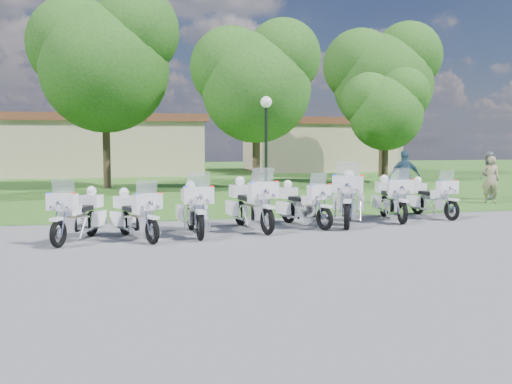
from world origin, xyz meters
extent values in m
plane|color=slate|center=(0.00, 0.00, 0.00)|extent=(100.00, 100.00, 0.00)
cube|color=#306820|center=(0.00, 27.00, 0.00)|extent=(100.00, 48.00, 0.01)
torus|color=black|center=(-5.47, -0.64, 0.30)|extent=(0.35, 0.61, 0.62)
torus|color=black|center=(-4.86, 0.80, 0.30)|extent=(0.35, 0.61, 0.62)
cube|color=white|center=(-5.47, -0.65, 0.62)|extent=(0.31, 0.44, 0.06)
cube|color=white|center=(-5.39, -0.44, 0.96)|extent=(0.70, 0.46, 0.37)
cube|color=silver|center=(-5.36, -0.39, 1.29)|extent=(0.52, 0.30, 0.35)
sphere|color=red|center=(-5.14, -0.61, 1.14)|extent=(0.08, 0.08, 0.08)
sphere|color=#1426E5|center=(-5.68, -0.38, 1.14)|extent=(0.08, 0.08, 0.08)
cube|color=silver|center=(-5.16, 0.10, 0.41)|extent=(0.49, 0.60, 0.31)
cube|color=white|center=(-5.24, -0.10, 0.73)|extent=(0.46, 0.55, 0.20)
cube|color=black|center=(-5.05, 0.36, 0.72)|extent=(0.51, 0.65, 0.11)
cube|color=white|center=(-4.66, 0.57, 0.46)|extent=(0.34, 0.50, 0.33)
cube|color=white|center=(-5.17, 0.78, 0.46)|extent=(0.34, 0.50, 0.33)
cube|color=white|center=(-4.85, 0.83, 0.85)|extent=(0.55, 0.51, 0.29)
sphere|color=white|center=(-4.85, 0.83, 1.08)|extent=(0.24, 0.24, 0.24)
torus|color=black|center=(-3.49, -0.65, 0.29)|extent=(0.34, 0.59, 0.59)
torus|color=black|center=(-4.08, 0.74, 0.29)|extent=(0.34, 0.59, 0.59)
cube|color=white|center=(-3.48, -0.66, 0.60)|extent=(0.30, 0.42, 0.06)
cube|color=white|center=(-3.57, -0.46, 0.93)|extent=(0.67, 0.44, 0.35)
cube|color=silver|center=(-3.59, -0.41, 1.24)|extent=(0.50, 0.29, 0.33)
sphere|color=red|center=(-3.29, -0.40, 1.10)|extent=(0.08, 0.08, 0.08)
sphere|color=#1426E5|center=(-3.81, -0.62, 1.10)|extent=(0.08, 0.08, 0.08)
cube|color=silver|center=(-3.79, 0.06, 0.40)|extent=(0.47, 0.57, 0.30)
cube|color=white|center=(-3.71, -0.13, 0.71)|extent=(0.44, 0.53, 0.19)
cube|color=black|center=(-3.90, 0.31, 0.69)|extent=(0.49, 0.62, 0.11)
cube|color=white|center=(-3.78, 0.72, 0.44)|extent=(0.33, 0.49, 0.32)
cube|color=white|center=(-4.27, 0.51, 0.44)|extent=(0.33, 0.49, 0.32)
cube|color=white|center=(-4.09, 0.76, 0.81)|extent=(0.53, 0.49, 0.28)
sphere|color=white|center=(-4.09, 0.76, 1.04)|extent=(0.23, 0.23, 0.23)
torus|color=black|center=(-2.39, -0.39, 0.32)|extent=(0.14, 0.65, 0.65)
torus|color=black|center=(-2.43, 1.26, 0.32)|extent=(0.14, 0.65, 0.65)
cube|color=white|center=(-2.39, -0.41, 0.66)|extent=(0.18, 0.43, 0.07)
cube|color=white|center=(-2.40, -0.17, 1.02)|extent=(0.71, 0.25, 0.39)
cube|color=silver|center=(-2.40, -0.11, 1.36)|extent=(0.55, 0.13, 0.37)
sphere|color=red|center=(-2.09, -0.22, 1.21)|extent=(0.09, 0.09, 0.09)
sphere|color=#1426E5|center=(-2.71, -0.23, 1.21)|extent=(0.09, 0.09, 0.09)
cube|color=silver|center=(-2.41, 0.45, 0.44)|extent=(0.34, 0.55, 0.33)
cube|color=white|center=(-2.41, 0.22, 0.78)|extent=(0.32, 0.51, 0.21)
cube|color=black|center=(-2.42, 0.75, 0.76)|extent=(0.34, 0.61, 0.12)
cube|color=white|center=(-2.13, 1.12, 0.49)|extent=(0.18, 0.51, 0.35)
cube|color=white|center=(-2.72, 1.11, 0.49)|extent=(0.18, 0.51, 0.35)
cube|color=white|center=(-2.43, 1.29, 0.90)|extent=(0.47, 0.40, 0.31)
sphere|color=white|center=(-2.43, 1.29, 1.15)|extent=(0.25, 0.25, 0.25)
torus|color=black|center=(-0.70, 0.02, 0.34)|extent=(0.26, 0.70, 0.68)
torus|color=black|center=(-1.03, 1.73, 0.34)|extent=(0.26, 0.70, 0.68)
cube|color=white|center=(-0.70, 0.00, 0.70)|extent=(0.27, 0.48, 0.07)
cube|color=white|center=(-0.75, 0.25, 1.07)|extent=(0.77, 0.38, 0.41)
cube|color=silver|center=(-0.76, 0.31, 1.43)|extent=(0.59, 0.23, 0.38)
sphere|color=red|center=(-0.41, 0.25, 1.27)|extent=(0.09, 0.09, 0.09)
sphere|color=#1426E5|center=(-1.05, 0.13, 1.27)|extent=(0.09, 0.09, 0.09)
cube|color=silver|center=(-0.87, 0.89, 0.46)|extent=(0.45, 0.63, 0.35)
cube|color=white|center=(-0.82, 0.65, 0.82)|extent=(0.42, 0.58, 0.22)
cube|color=black|center=(-0.93, 1.19, 0.80)|extent=(0.46, 0.69, 0.12)
cube|color=white|center=(-0.70, 1.63, 0.51)|extent=(0.28, 0.56, 0.37)
cube|color=white|center=(-1.30, 1.52, 0.51)|extent=(0.28, 0.56, 0.37)
cube|color=white|center=(-1.04, 1.76, 0.94)|extent=(0.56, 0.50, 0.33)
sphere|color=white|center=(-1.04, 1.76, 1.21)|extent=(0.27, 0.27, 0.27)
torus|color=black|center=(0.90, 0.41, 0.30)|extent=(0.33, 0.62, 0.62)
torus|color=black|center=(0.36, 1.88, 0.30)|extent=(0.33, 0.62, 0.62)
cube|color=white|center=(0.91, 0.39, 0.63)|extent=(0.30, 0.44, 0.06)
cube|color=white|center=(0.83, 0.61, 0.97)|extent=(0.70, 0.44, 0.37)
cube|color=silver|center=(0.81, 0.66, 1.29)|extent=(0.52, 0.28, 0.35)
sphere|color=red|center=(1.12, 0.66, 1.14)|extent=(0.08, 0.08, 0.08)
sphere|color=#1426E5|center=(0.57, 0.46, 1.14)|extent=(0.08, 0.08, 0.08)
cube|color=silver|center=(0.62, 1.16, 0.41)|extent=(0.47, 0.59, 0.31)
cube|color=white|center=(0.70, 0.96, 0.74)|extent=(0.44, 0.55, 0.20)
cube|color=black|center=(0.53, 1.42, 0.72)|extent=(0.49, 0.64, 0.11)
cube|color=white|center=(0.67, 1.85, 0.46)|extent=(0.32, 0.51, 0.33)
cube|color=white|center=(0.15, 1.66, 0.46)|extent=(0.32, 0.51, 0.33)
cube|color=white|center=(0.35, 1.91, 0.85)|extent=(0.54, 0.50, 0.29)
sphere|color=white|center=(0.35, 1.91, 1.09)|extent=(0.24, 0.24, 0.24)
torus|color=black|center=(1.48, 0.33, 0.36)|extent=(0.43, 0.74, 0.74)
torus|color=black|center=(2.23, 2.06, 0.36)|extent=(0.43, 0.74, 0.74)
cube|color=white|center=(1.47, 0.31, 0.75)|extent=(0.38, 0.53, 0.08)
cube|color=white|center=(1.58, 0.57, 1.16)|extent=(0.84, 0.56, 0.44)
cube|color=silver|center=(1.61, 0.63, 1.55)|extent=(0.62, 0.37, 0.42)
sphere|color=red|center=(1.88, 0.37, 1.37)|extent=(0.10, 0.10, 0.10)
sphere|color=#1426E5|center=(1.23, 0.65, 1.37)|extent=(0.10, 0.10, 0.10)
cube|color=silver|center=(1.87, 1.22, 0.50)|extent=(0.59, 0.72, 0.38)
cube|color=white|center=(1.76, 0.97, 0.88)|extent=(0.55, 0.67, 0.24)
cube|color=black|center=(2.00, 1.52, 0.86)|extent=(0.62, 0.78, 0.13)
cube|color=white|center=(2.47, 1.77, 0.55)|extent=(0.41, 0.61, 0.40)
cube|color=white|center=(1.86, 2.04, 0.55)|extent=(0.41, 0.61, 0.40)
cube|color=white|center=(2.24, 2.09, 1.02)|extent=(0.66, 0.62, 0.35)
sphere|color=white|center=(2.24, 2.09, 1.30)|extent=(0.29, 0.29, 0.29)
torus|color=black|center=(3.35, 0.95, 0.32)|extent=(0.21, 0.66, 0.65)
torus|color=black|center=(3.58, 2.58, 0.32)|extent=(0.21, 0.66, 0.65)
cube|color=white|center=(3.35, 0.93, 0.66)|extent=(0.23, 0.45, 0.07)
cube|color=white|center=(3.38, 1.17, 1.02)|extent=(0.72, 0.33, 0.39)
cube|color=silver|center=(3.39, 1.23, 1.36)|extent=(0.55, 0.19, 0.36)
sphere|color=red|center=(3.68, 1.07, 1.20)|extent=(0.09, 0.09, 0.09)
sphere|color=#1426E5|center=(3.07, 1.15, 1.20)|extent=(0.09, 0.09, 0.09)
cube|color=silver|center=(3.47, 1.78, 0.44)|extent=(0.40, 0.58, 0.33)
cube|color=white|center=(3.44, 1.55, 0.78)|extent=(0.38, 0.54, 0.21)
cube|color=black|center=(3.51, 2.07, 0.76)|extent=(0.41, 0.64, 0.12)
cube|color=white|center=(3.85, 2.40, 0.49)|extent=(0.24, 0.52, 0.35)
cube|color=white|center=(3.27, 2.48, 0.49)|extent=(0.24, 0.52, 0.35)
cube|color=white|center=(3.58, 2.61, 0.89)|extent=(0.51, 0.45, 0.31)
sphere|color=white|center=(3.58, 2.61, 1.14)|extent=(0.25, 0.25, 0.25)
torus|color=black|center=(5.08, 1.32, 0.30)|extent=(0.21, 0.62, 0.61)
torus|color=black|center=(4.84, 2.84, 0.30)|extent=(0.21, 0.62, 0.61)
cube|color=white|center=(5.09, 1.30, 0.62)|extent=(0.22, 0.42, 0.06)
cube|color=white|center=(5.05, 1.52, 0.95)|extent=(0.68, 0.32, 0.36)
cube|color=silver|center=(5.04, 1.58, 1.27)|extent=(0.52, 0.19, 0.34)
sphere|color=red|center=(5.35, 1.52, 1.12)|extent=(0.08, 0.08, 0.08)
sphere|color=#1426E5|center=(4.77, 1.42, 1.12)|extent=(0.08, 0.08, 0.08)
cube|color=silver|center=(4.96, 2.10, 0.41)|extent=(0.38, 0.55, 0.31)
cube|color=white|center=(4.99, 1.88, 0.72)|extent=(0.36, 0.51, 0.20)
cube|color=black|center=(4.92, 2.37, 0.71)|extent=(0.39, 0.60, 0.11)
cube|color=white|center=(5.13, 2.75, 0.45)|extent=(0.24, 0.49, 0.33)
cube|color=white|center=(4.59, 2.66, 0.45)|extent=(0.24, 0.49, 0.33)
cube|color=white|center=(4.84, 2.87, 0.83)|extent=(0.49, 0.43, 0.29)
sphere|color=white|center=(4.84, 2.87, 1.07)|extent=(0.24, 0.24, 0.24)
cylinder|color=black|center=(1.29, 8.29, 1.82)|extent=(0.12, 0.12, 3.65)
sphere|color=white|center=(1.29, 8.29, 3.80)|extent=(0.44, 0.44, 0.44)
cylinder|color=#38281C|center=(-4.96, 15.41, 2.12)|extent=(0.36, 0.36, 4.24)
sphere|color=#254D15|center=(-4.96, 15.41, 5.79)|extent=(6.17, 6.17, 6.17)
sphere|color=#254D15|center=(-6.31, 15.90, 6.94)|extent=(4.63, 4.63, 4.63)
sphere|color=#254D15|center=(-3.51, 15.03, 7.52)|extent=(4.24, 4.24, 4.24)
cylinder|color=#38281C|center=(1.88, 12.58, 1.74)|extent=(0.36, 0.36, 3.47)
sphere|color=#254D15|center=(1.88, 12.58, 4.74)|extent=(5.05, 5.05, 5.05)
sphere|color=#254D15|center=(0.77, 12.97, 5.68)|extent=(3.79, 3.79, 3.79)
sphere|color=#254D15|center=(3.06, 12.26, 6.16)|extent=(3.47, 3.47, 3.47)
cylinder|color=#38281C|center=(10.09, 16.20, 1.40)|extent=(0.36, 0.36, 2.81)
sphere|color=#254D15|center=(10.09, 16.20, 3.83)|extent=(4.08, 4.08, 4.08)
sphere|color=#254D15|center=(9.20, 16.52, 4.59)|extent=(3.06, 3.06, 3.06)
sphere|color=#254D15|center=(11.05, 15.95, 4.97)|extent=(2.81, 2.81, 2.81)
cylinder|color=#38281C|center=(12.25, 21.24, 2.19)|extent=(0.36, 0.36, 4.39)
sphere|color=#254D15|center=(12.25, 21.24, 5.98)|extent=(6.38, 6.38, 6.38)
sphere|color=#254D15|center=(10.85, 21.74, 7.18)|extent=(4.79, 4.79, 4.79)
sphere|color=#254D15|center=(13.74, 20.84, 7.78)|extent=(4.39, 4.39, 4.39)
cube|color=tan|center=(-6.00, 28.00, 1.80)|extent=(14.00, 8.00, 3.60)
cube|color=brown|center=(-6.00, 28.00, 3.85)|extent=(14.56, 8.32, 0.50)
cube|color=tan|center=(11.00, 30.00, 1.80)|extent=(11.00, 7.00, 3.60)
cube|color=brown|center=(11.00, 30.00, 3.85)|extent=(11.44, 7.28, 0.50)
imported|color=#9C8869|center=(9.06, 5.21, 0.87)|extent=(0.75, 0.66, 1.73)
imported|color=gray|center=(9.83, 6.46, 0.93)|extent=(1.14, 1.09, 1.86)
imported|color=#2C4D6B|center=(5.89, 5.75, 0.97)|extent=(1.21, 0.69, 1.95)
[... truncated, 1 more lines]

